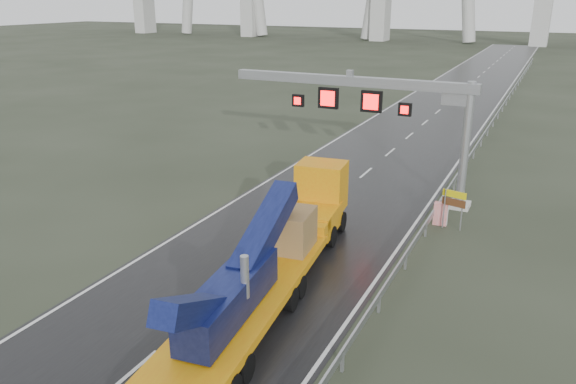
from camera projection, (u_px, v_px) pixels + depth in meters
The scene contains 7 objects.
ground at pixel (170, 340), 19.83m from camera, with size 400.00×400.00×0.00m, color #282E20.
road at pixel (425, 123), 53.85m from camera, with size 11.00×200.00×0.02m, color black.
guardrail at pixel (476, 146), 42.62m from camera, with size 0.20×140.00×1.40m, color #919499, non-canonical shape.
sign_gantry at pixel (383, 104), 32.42m from camera, with size 14.90×1.20×7.42m.
heavy_haul_truck at pixel (278, 248), 23.25m from camera, with size 4.63×18.30×4.26m.
exit_sign_pair at pixel (454, 202), 28.79m from camera, with size 1.23×0.35×2.16m.
striped_barrier at pixel (441, 214), 29.70m from camera, with size 0.72×0.39×1.22m, color red.
Camera 1 is at (11.13, -13.50, 11.50)m, focal length 35.00 mm.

